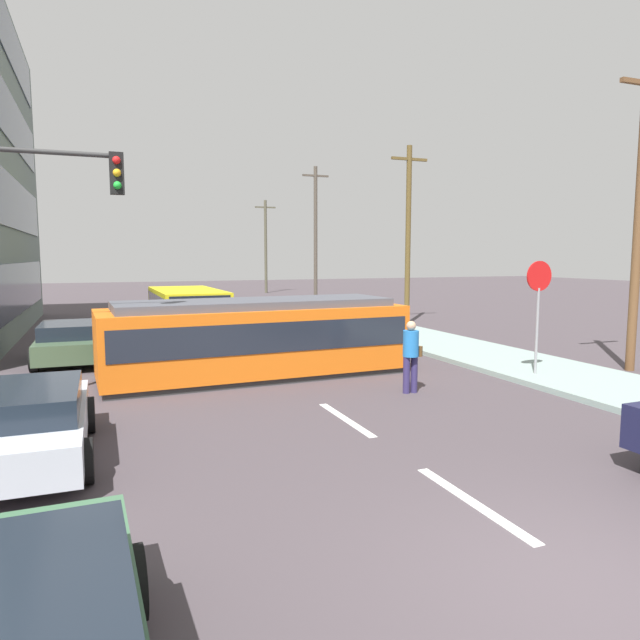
% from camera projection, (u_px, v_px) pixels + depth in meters
% --- Properties ---
extents(ground_plane, '(120.00, 120.00, 0.00)m').
position_uv_depth(ground_plane, '(283.00, 378.00, 14.68)').
color(ground_plane, '#453C41').
extents(sidewalk_curb_right, '(3.20, 36.00, 0.14)m').
position_uv_depth(sidewalk_curb_right, '(609.00, 387.00, 13.42)').
color(sidewalk_curb_right, '#89A099').
rests_on(sidewalk_curb_right, ground).
extents(lane_stripe_1, '(0.16, 2.40, 0.01)m').
position_uv_depth(lane_stripe_1, '(472.00, 502.00, 7.27)').
color(lane_stripe_1, silver).
rests_on(lane_stripe_1, ground).
extents(lane_stripe_2, '(0.16, 2.40, 0.01)m').
position_uv_depth(lane_stripe_2, '(346.00, 419.00, 10.97)').
color(lane_stripe_2, silver).
rests_on(lane_stripe_2, ground).
extents(lane_stripe_3, '(0.16, 2.40, 0.01)m').
position_uv_depth(lane_stripe_3, '(229.00, 343.00, 20.70)').
color(lane_stripe_3, silver).
rests_on(lane_stripe_3, ground).
extents(lane_stripe_4, '(0.16, 2.40, 0.01)m').
position_uv_depth(lane_stripe_4, '(201.00, 324.00, 26.25)').
color(lane_stripe_4, silver).
rests_on(lane_stripe_4, ground).
extents(streetcar_tram, '(7.92, 2.86, 2.02)m').
position_uv_depth(streetcar_tram, '(256.00, 337.00, 14.82)').
color(streetcar_tram, orange).
rests_on(streetcar_tram, ground).
extents(city_bus, '(2.64, 6.05, 1.77)m').
position_uv_depth(city_bus, '(187.00, 307.00, 23.66)').
color(city_bus, gold).
rests_on(city_bus, ground).
extents(pedestrian_crossing, '(0.51, 0.36, 1.67)m').
position_uv_depth(pedestrian_crossing, '(411.00, 352.00, 13.02)').
color(pedestrian_crossing, '#302857').
rests_on(pedestrian_crossing, ground).
extents(parked_sedan_mid, '(1.97, 4.11, 1.19)m').
position_uv_depth(parked_sedan_mid, '(24.00, 423.00, 8.61)').
color(parked_sedan_mid, silver).
rests_on(parked_sedan_mid, ground).
extents(parked_sedan_far, '(2.11, 4.14, 1.19)m').
position_uv_depth(parked_sedan_far, '(72.00, 341.00, 16.89)').
color(parked_sedan_far, '#40573D').
rests_on(parked_sedan_far, ground).
extents(stop_sign, '(0.76, 0.07, 2.88)m').
position_uv_depth(stop_sign, '(538.00, 294.00, 14.37)').
color(stop_sign, gray).
rests_on(stop_sign, sidewalk_curb_right).
extents(traffic_light_mast, '(2.79, 0.33, 5.37)m').
position_uv_depth(traffic_light_mast, '(37.00, 225.00, 11.21)').
color(traffic_light_mast, '#333333').
rests_on(traffic_light_mast, ground).
extents(utility_pole_near, '(1.80, 0.24, 8.23)m').
position_uv_depth(utility_pole_near, '(639.00, 213.00, 15.23)').
color(utility_pole_near, brown).
rests_on(utility_pole_near, ground).
extents(utility_pole_mid, '(1.80, 0.24, 8.09)m').
position_uv_depth(utility_pole_mid, '(408.00, 232.00, 25.94)').
color(utility_pole_mid, brown).
rests_on(utility_pole_mid, ground).
extents(utility_pole_far, '(1.80, 0.24, 8.98)m').
position_uv_depth(utility_pole_far, '(316.00, 233.00, 37.50)').
color(utility_pole_far, '#4E453B').
rests_on(utility_pole_far, ground).
extents(utility_pole_distant, '(1.80, 0.24, 7.90)m').
position_uv_depth(utility_pole_distant, '(266.00, 245.00, 48.80)').
color(utility_pole_distant, '#504D3C').
rests_on(utility_pole_distant, ground).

